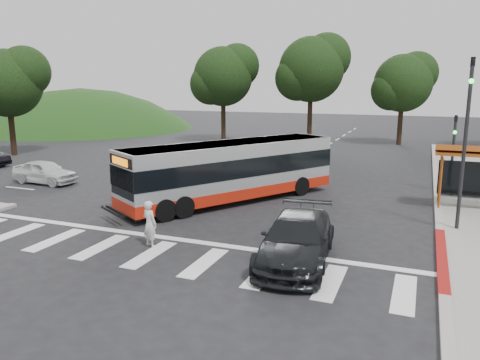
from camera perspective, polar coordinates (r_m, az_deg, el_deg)
The scene contains 16 objects.
ground at distance 20.16m, azimuth -3.29°, elevation -4.36°, with size 140.00×140.00×0.00m, color black.
sidewalk_east at distance 26.29m, azimuth 27.22°, elevation -1.72°, with size 4.00×40.00×0.12m, color gray.
curb_east at distance 26.15m, azimuth 22.88°, elevation -1.37°, with size 0.30×40.00×0.15m, color #9E9991.
curb_east_red at distance 16.51m, azimuth 23.38°, elevation -8.74°, with size 0.32×6.00×0.15m, color maroon.
hillside_nw at distance 62.51m, azimuth -18.62°, elevation 5.99°, with size 44.00×44.00×10.00m, color #173E13.
crosswalk_ladder at distance 15.99m, azimuth -10.93°, elevation -8.89°, with size 18.00×2.60×0.01m, color silver.
traffic_signal_ne_tall at distance 19.17m, azimuth 25.85°, elevation 5.47°, with size 0.18×0.37×6.50m.
traffic_signal_ne_short at distance 26.26m, azimuth 24.58°, elevation 3.88°, with size 0.18×0.37×4.00m.
tree_north_a at distance 44.80m, azimuth 8.80°, elevation 13.30°, with size 6.60×6.15×10.17m.
tree_north_b at distance 45.66m, azimuth 19.33°, elevation 11.18°, with size 5.72×5.33×8.43m.
tree_north_c at distance 45.39m, azimuth -1.95°, elevation 12.61°, with size 6.16×5.74×9.30m.
tree_west_a at distance 40.86m, azimuth -26.36°, elevation 10.64°, with size 5.72×5.33×8.43m.
transit_bus at distance 22.26m, azimuth -1.05°, elevation 0.96°, with size 2.38×11.00×2.84m, color #A5A7AA, non-canonical shape.
pedestrian at distance 16.50m, azimuth -10.95°, elevation -5.26°, with size 0.60×0.39×1.64m, color silver.
dark_sedan at distance 14.99m, azimuth 6.92°, elevation -7.18°, with size 2.09×5.13×1.49m, color black.
west_car_white at distance 28.65m, azimuth -22.70°, elevation 0.92°, with size 1.57×3.89×1.33m, color silver.
Camera 1 is at (8.20, -17.55, 5.57)m, focal length 35.00 mm.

